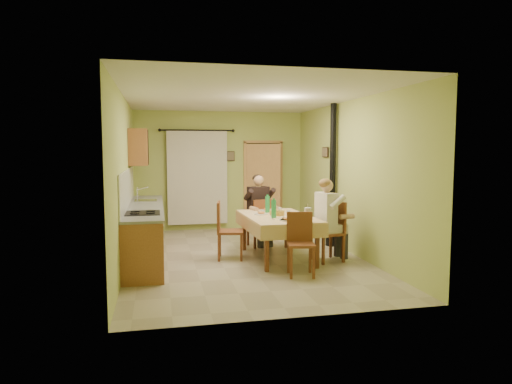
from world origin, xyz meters
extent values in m
cube|color=tan|center=(0.00, 0.00, 0.00)|extent=(4.00, 6.00, 0.01)
cube|color=#B9C967|center=(0.00, 3.00, 1.40)|extent=(4.00, 0.04, 2.80)
cube|color=#B9C967|center=(0.00, -3.00, 1.40)|extent=(4.00, 0.04, 2.80)
cube|color=#B9C967|center=(-2.00, 0.00, 1.40)|extent=(0.04, 6.00, 2.80)
cube|color=#B9C967|center=(2.00, 0.00, 1.40)|extent=(0.04, 6.00, 2.80)
cube|color=white|center=(0.00, 0.00, 2.80)|extent=(4.00, 6.00, 0.04)
cube|color=brown|center=(-1.70, 0.40, 0.44)|extent=(0.60, 3.60, 0.88)
cube|color=gray|center=(-1.70, 0.40, 0.90)|extent=(0.64, 3.64, 0.04)
cube|color=white|center=(-1.99, 0.40, 1.23)|extent=(0.02, 3.60, 0.66)
cube|color=silver|center=(-1.70, 1.20, 0.92)|extent=(0.42, 0.42, 0.03)
cube|color=black|center=(-1.70, -0.60, 0.93)|extent=(0.52, 0.56, 0.02)
cube|color=black|center=(-1.40, -0.60, 0.45)|extent=(0.01, 0.55, 0.55)
cube|color=brown|center=(-1.82, 1.70, 1.95)|extent=(0.35, 1.40, 0.70)
cylinder|color=black|center=(-0.55, 2.88, 2.35)|extent=(1.70, 0.04, 0.04)
cube|color=silver|center=(-0.55, 2.90, 1.25)|extent=(1.40, 0.06, 2.20)
cube|color=black|center=(1.05, 2.98, 1.03)|extent=(0.84, 0.03, 2.06)
cube|color=tan|center=(0.60, 2.97, 1.03)|extent=(0.06, 0.06, 2.12)
cube|color=tan|center=(1.50, 2.97, 1.03)|extent=(0.06, 0.06, 2.12)
cube|color=tan|center=(1.05, 2.97, 2.09)|extent=(0.96, 0.06, 0.06)
cube|color=tan|center=(1.02, 2.83, 1.02)|extent=(0.78, 0.32, 2.04)
cube|color=tan|center=(0.57, -0.22, 0.74)|extent=(1.16, 1.88, 0.04)
cube|color=tan|center=(0.60, -1.14, 0.63)|extent=(1.10, 0.06, 0.22)
cube|color=tan|center=(0.54, 0.70, 0.63)|extent=(1.10, 0.06, 0.22)
cube|color=tan|center=(0.02, -0.24, 0.63)|extent=(0.08, 1.84, 0.22)
cube|color=tan|center=(1.12, -0.20, 0.63)|extent=(0.08, 1.84, 0.22)
cylinder|color=white|center=(0.53, 0.40, 0.77)|extent=(0.25, 0.25, 0.02)
ellipsoid|color=#CC7233|center=(0.53, 0.40, 0.79)|extent=(0.12, 0.12, 0.05)
cylinder|color=white|center=(0.57, -0.81, 0.77)|extent=(0.25, 0.25, 0.02)
ellipsoid|color=#CC7233|center=(0.57, -0.81, 0.79)|extent=(0.12, 0.12, 0.05)
cylinder|color=white|center=(0.85, -0.57, 0.77)|extent=(0.25, 0.25, 0.02)
ellipsoid|color=#CC7233|center=(0.85, -0.57, 0.79)|extent=(0.12, 0.12, 0.05)
cylinder|color=white|center=(0.32, -0.04, 0.77)|extent=(0.25, 0.25, 0.02)
ellipsoid|color=#CC7233|center=(0.32, -0.04, 0.79)|extent=(0.12, 0.12, 0.05)
cylinder|color=gold|center=(0.57, -0.17, 0.80)|extent=(0.26, 0.26, 0.08)
cylinder|color=white|center=(0.59, -0.77, 0.77)|extent=(0.28, 0.28, 0.02)
cube|color=tan|center=(0.59, -0.79, 0.79)|extent=(0.07, 0.07, 0.03)
cube|color=tan|center=(0.54, -0.73, 0.79)|extent=(0.05, 0.07, 0.03)
cube|color=tan|center=(0.58, -0.78, 0.79)|extent=(0.06, 0.07, 0.03)
cube|color=tan|center=(0.54, -0.73, 0.79)|extent=(0.07, 0.06, 0.03)
cylinder|color=silver|center=(0.73, -0.34, 0.81)|extent=(0.07, 0.07, 0.10)
cylinder|color=silver|center=(0.70, 0.12, 0.81)|extent=(0.07, 0.07, 0.10)
cylinder|color=white|center=(0.85, -1.01, 0.88)|extent=(0.11, 0.11, 0.22)
cylinder|color=silver|center=(0.85, -1.01, 0.91)|extent=(0.02, 0.02, 0.30)
cube|color=brown|center=(0.47, 0.85, 0.48)|extent=(0.46, 0.46, 0.04)
cube|color=brown|center=(0.51, 0.68, 0.72)|extent=(0.39, 0.13, 0.44)
cube|color=brown|center=(0.63, -1.36, 0.48)|extent=(0.46, 0.46, 0.04)
cube|color=brown|center=(0.66, -1.18, 0.73)|extent=(0.40, 0.11, 0.45)
cube|color=brown|center=(1.35, -0.57, 0.48)|extent=(0.54, 0.54, 0.04)
cube|color=brown|center=(1.56, -0.53, 0.76)|extent=(0.13, 0.46, 0.52)
cube|color=brown|center=(-0.25, -0.06, 0.48)|extent=(0.51, 0.51, 0.04)
cube|color=brown|center=(-0.44, -0.03, 0.75)|extent=(0.12, 0.44, 0.51)
cube|color=black|center=(0.49, 0.75, 0.56)|extent=(0.44, 0.47, 0.16)
cube|color=black|center=(0.46, 0.88, 0.91)|extent=(0.44, 0.30, 0.54)
sphere|color=tan|center=(0.47, 0.87, 1.30)|extent=(0.21, 0.21, 0.21)
ellipsoid|color=black|center=(0.46, 0.91, 1.34)|extent=(0.21, 0.21, 0.16)
cube|color=silver|center=(1.45, -0.55, 0.56)|extent=(0.46, 0.43, 0.16)
cube|color=silver|center=(1.32, -0.58, 0.91)|extent=(0.29, 0.44, 0.54)
sphere|color=tan|center=(1.33, -0.58, 1.30)|extent=(0.21, 0.21, 0.21)
ellipsoid|color=olive|center=(1.29, -0.58, 1.34)|extent=(0.21, 0.21, 0.16)
cylinder|color=black|center=(1.90, 0.60, 1.40)|extent=(0.12, 0.12, 2.80)
cylinder|color=black|center=(1.90, 0.60, 0.15)|extent=(0.24, 0.24, 0.30)
cube|color=black|center=(0.25, 2.97, 1.75)|extent=(0.19, 0.03, 0.23)
cube|color=brown|center=(1.97, 1.20, 1.85)|extent=(0.03, 0.31, 0.21)
camera|label=1|loc=(-1.46, -7.82, 1.91)|focal=32.00mm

